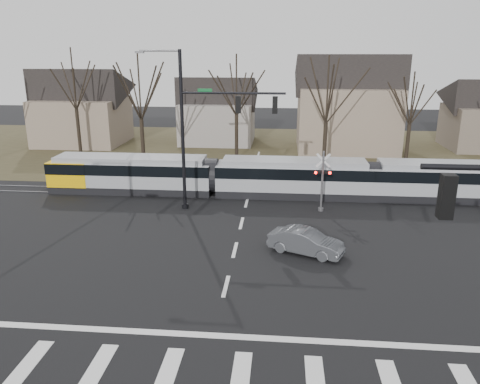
{
  "coord_description": "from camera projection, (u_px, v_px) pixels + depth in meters",
  "views": [
    {
      "loc": [
        2.33,
        -16.67,
        10.13
      ],
      "look_at": [
        0.0,
        9.0,
        2.3
      ],
      "focal_mm": 35.0,
      "sensor_mm": 36.0,
      "label": 1
    }
  ],
  "objects": [
    {
      "name": "ground",
      "position": [
        220.0,
        310.0,
        19.03
      ],
      "size": [
        140.0,
        140.0,
        0.0
      ],
      "primitive_type": "plane",
      "color": "black"
    },
    {
      "name": "grass_verge",
      "position": [
        260.0,
        150.0,
        49.52
      ],
      "size": [
        140.0,
        28.0,
        0.01
      ],
      "primitive_type": "cube",
      "color": "#38331E",
      "rests_on": "ground"
    },
    {
      "name": "crosswalk",
      "position": [
        204.0,
        375.0,
        15.22
      ],
      "size": [
        27.0,
        2.6,
        0.01
      ],
      "color": "silver",
      "rests_on": "ground"
    },
    {
      "name": "stop_line",
      "position": [
        214.0,
        335.0,
        17.31
      ],
      "size": [
        28.0,
        0.35,
        0.01
      ],
      "primitive_type": "cube",
      "color": "silver",
      "rests_on": "ground"
    },
    {
      "name": "lane_dashes",
      "position": [
        249.0,
        194.0,
        34.27
      ],
      "size": [
        0.18,
        30.0,
        0.01
      ],
      "color": "silver",
      "rests_on": "ground"
    },
    {
      "name": "rail_pair",
      "position": [
        248.0,
        195.0,
        34.08
      ],
      "size": [
        90.0,
        1.52,
        0.06
      ],
      "color": "#59595E",
      "rests_on": "ground"
    },
    {
      "name": "tram",
      "position": [
        291.0,
        176.0,
        33.59
      ],
      "size": [
        35.41,
        2.63,
        2.68
      ],
      "color": "gray",
      "rests_on": "ground"
    },
    {
      "name": "sedan",
      "position": [
        306.0,
        242.0,
        24.18
      ],
      "size": [
        4.17,
        4.87,
        1.28
      ],
      "primitive_type": "imported",
      "rotation": [
        0.0,
        0.0,
        1.17
      ],
      "color": "#47494D",
      "rests_on": "ground"
    },
    {
      "name": "signal_pole_far",
      "position": [
        207.0,
        123.0,
        29.49
      ],
      "size": [
        9.28,
        0.44,
        10.2
      ],
      "color": "black",
      "rests_on": "ground"
    },
    {
      "name": "rail_crossing_signal",
      "position": [
        322.0,
        183.0,
        30.24
      ],
      "size": [
        1.08,
        0.36,
        4.0
      ],
      "color": "#59595B",
      "rests_on": "ground"
    },
    {
      "name": "tree_row",
      "position": [
        279.0,
        110.0,
        42.18
      ],
      "size": [
        59.2,
        7.2,
        10.0
      ],
      "color": "black",
      "rests_on": "ground"
    },
    {
      "name": "house_a",
      "position": [
        81.0,
        104.0,
        51.86
      ],
      "size": [
        9.72,
        8.64,
        8.6
      ],
      "color": "#806E5C",
      "rests_on": "ground"
    },
    {
      "name": "house_b",
      "position": [
        217.0,
        107.0,
        52.61
      ],
      "size": [
        8.64,
        7.56,
        7.65
      ],
      "color": "gray",
      "rests_on": "ground"
    },
    {
      "name": "house_c",
      "position": [
        348.0,
        100.0,
        48.18
      ],
      "size": [
        10.8,
        8.64,
        10.1
      ],
      "color": "#806E5C",
      "rests_on": "ground"
    }
  ]
}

